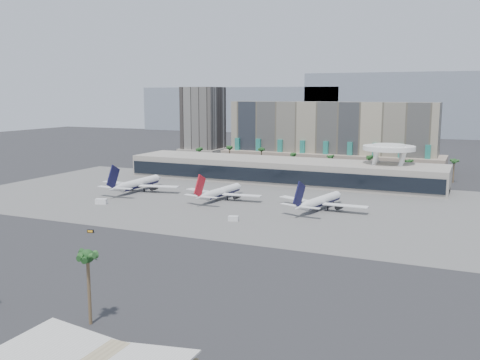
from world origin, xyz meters
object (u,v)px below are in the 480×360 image
at_px(airliner_left, 137,183).
at_px(airliner_right, 320,201).
at_px(service_vehicle_a, 101,201).
at_px(taxiway_sign, 90,231).
at_px(airliner_centre, 221,192).
at_px(service_vehicle_b, 233,219).

bearing_deg(airliner_left, airliner_right, -2.73).
distance_m(airliner_left, service_vehicle_a, 32.13).
bearing_deg(airliner_left, service_vehicle_a, -83.87).
relative_size(service_vehicle_a, taxiway_sign, 1.99).
bearing_deg(taxiway_sign, airliner_centre, 64.66).
xyz_separation_m(airliner_left, airliner_centre, (46.01, -1.90, -0.40)).
bearing_deg(airliner_right, service_vehicle_b, -114.91).
distance_m(airliner_left, taxiway_sign, 78.64).
xyz_separation_m(airliner_right, service_vehicle_a, (-89.27, -27.19, -2.43)).
distance_m(service_vehicle_b, taxiway_sign, 51.65).
relative_size(airliner_right, taxiway_sign, 17.05).
bearing_deg(service_vehicle_b, airliner_centre, 107.47).
bearing_deg(airliner_centre, airliner_right, 2.19).
bearing_deg(airliner_left, airliner_centre, -2.22).
bearing_deg(airliner_left, service_vehicle_b, -28.24).
xyz_separation_m(airliner_centre, service_vehicle_b, (22.36, -35.05, -2.52)).
distance_m(airliner_right, taxiway_sign, 91.75).
relative_size(service_vehicle_b, taxiway_sign, 1.55).
relative_size(airliner_left, airliner_right, 1.09).
bearing_deg(airliner_centre, service_vehicle_b, -51.88).
bearing_deg(service_vehicle_a, service_vehicle_b, -21.76).
distance_m(airliner_left, airliner_centre, 46.05).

